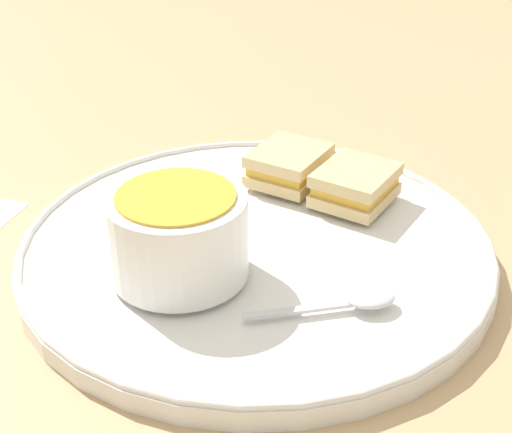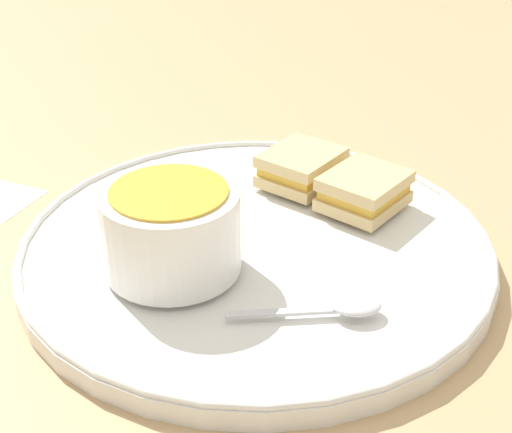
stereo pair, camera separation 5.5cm
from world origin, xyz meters
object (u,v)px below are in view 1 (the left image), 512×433
(sandwich_half_near, at_px, (355,185))
(sandwich_half_far, at_px, (289,165))
(spoon, at_px, (360,300))
(soup_bowl, at_px, (178,234))

(sandwich_half_near, height_order, sandwich_half_far, same)
(spoon, xyz_separation_m, sandwich_half_far, (-0.01, 0.19, 0.01))
(sandwich_half_near, relative_size, sandwich_half_far, 1.00)
(spoon, bearing_deg, sandwich_half_far, 91.07)
(soup_bowl, relative_size, sandwich_half_near, 1.12)
(spoon, distance_m, sandwich_half_near, 0.15)
(soup_bowl, bearing_deg, spoon, -25.47)
(sandwich_half_near, xyz_separation_m, sandwich_half_far, (-0.05, 0.05, 0.00))
(spoon, relative_size, sandwich_half_near, 1.19)
(spoon, height_order, sandwich_half_near, sandwich_half_near)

